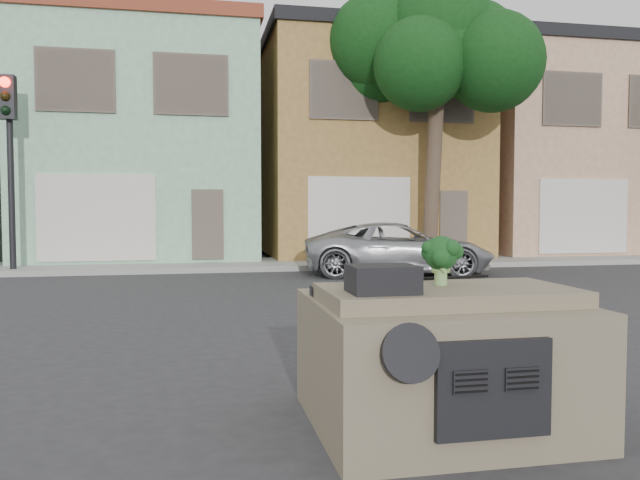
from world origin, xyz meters
name	(u,v)px	position (x,y,z in m)	size (l,w,h in m)	color
ground_plane	(348,344)	(0.00, 0.00, 0.00)	(120.00, 120.00, 0.00)	#303033
sidewalk	(261,264)	(0.00, 10.50, 0.07)	(40.00, 3.00, 0.15)	gray
townhouse_mint	(146,148)	(-3.50, 14.50, 3.77)	(7.20, 8.20, 7.55)	#8EC39D
townhouse_tan	(359,151)	(4.00, 14.50, 3.77)	(7.20, 8.20, 7.55)	olive
townhouse_beige	(546,155)	(11.50, 14.50, 3.77)	(7.20, 8.20, 7.55)	tan
silver_pickup	(398,274)	(3.24, 7.71, 0.00)	(2.23, 4.84, 1.34)	#A3A4A9
traffic_signal	(10,175)	(-6.50, 9.50, 2.55)	(0.40, 0.40, 5.10)	black
tree_near	(433,122)	(5.00, 9.80, 4.25)	(4.40, 4.00, 8.50)	#103811
car_dashboard	(439,355)	(0.00, -3.00, 0.56)	(2.00, 1.80, 1.12)	#6F634D
instrument_hump	(382,279)	(-0.58, -3.35, 1.22)	(0.48, 0.38, 0.20)	black
wiper_arm	(453,277)	(0.28, -2.62, 1.13)	(0.70, 0.03, 0.02)	black
broccoli	(441,260)	(0.00, -3.01, 1.32)	(0.33, 0.33, 0.40)	#113313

